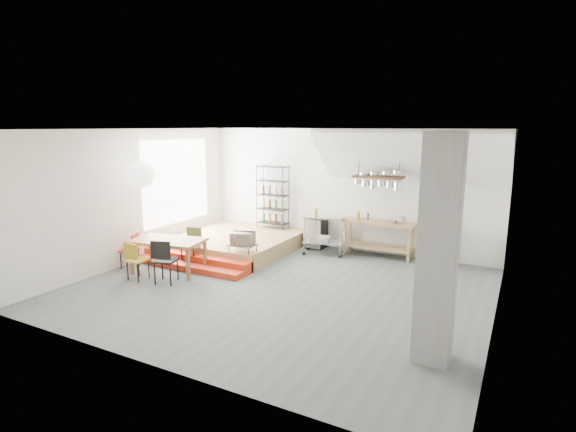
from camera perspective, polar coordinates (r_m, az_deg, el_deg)
The scene contains 26 objects.
floor at distance 9.33m, azimuth -1.04°, elevation -9.08°, with size 8.00×8.00×0.00m, color #576165.
wall_back at distance 12.04m, azimuth 7.05°, elevation 3.35°, with size 8.00×0.04×3.20m, color silver.
wall_left at distance 11.37m, azimuth -19.00°, elevation 2.34°, with size 0.04×7.00×3.20m, color silver.
wall_right at distance 7.82m, azimuth 25.48°, elevation -2.01°, with size 0.04×7.00×3.20m, color silver.
ceiling at distance 8.75m, azimuth -1.12°, elevation 10.96°, with size 8.00×7.00×0.02m, color white.
slope_ceiling at distance 10.85m, azimuth 14.99°, elevation 7.22°, with size 4.40×1.80×0.15m, color white.
window_pane at distance 12.39m, azimuth -13.94°, elevation 4.26°, with size 0.02×2.50×2.20m, color white.
platform at distance 12.16m, azimuth -6.79°, elevation -3.29°, with size 3.00×3.00×0.40m, color #A07950.
step_lower at distance 10.72m, azimuth -12.74°, elevation -6.25°, with size 3.00×0.35×0.13m, color red.
step_upper at distance 10.96m, azimuth -11.56°, elevation -5.46°, with size 3.00×0.35×0.27m, color red.
concrete_column at distance 6.43m, azimuth 18.55°, elevation -4.20°, with size 0.50×0.50×3.20m, color gray.
kitchen_counter at distance 11.55m, azimuth 11.41°, elevation -2.06°, with size 1.80×0.60×0.91m.
stove at distance 11.29m, azimuth 18.22°, elevation -3.48°, with size 0.60×0.60×1.18m.
pot_rack at distance 11.09m, azimuth 11.48°, elevation 4.49°, with size 1.20×0.50×1.43m.
wire_shelving at distance 12.67m, azimuth -1.95°, elevation 2.57°, with size 0.88×0.38×1.80m.
microwave_shelf at distance 10.48m, azimuth -5.77°, elevation -3.71°, with size 0.60×0.40×0.16m.
paper_lantern at distance 10.54m, azimuth -18.19°, elevation 5.02°, with size 0.60×0.60×0.60m, color white.
dining_table at distance 10.47m, azimuth -15.01°, elevation -3.33°, with size 1.73×1.17×0.76m.
chair_mustard at distance 10.15m, azimuth -18.87°, elevation -5.04°, with size 0.39×0.39×0.84m.
chair_black at distance 9.72m, azimuth -15.50°, elevation -5.12°, with size 0.55×0.55×0.96m.
chair_olive at distance 11.00m, azimuth -12.07°, elevation -3.29°, with size 0.47×0.47×0.88m.
chair_red at distance 11.08m, azimuth -19.21°, elevation -3.80°, with size 0.48×0.48×0.81m.
rolling_cart at distance 11.56m, azimuth 4.59°, elevation -1.72°, with size 1.11×0.77×1.01m.
mini_fridge at distance 12.23m, azimuth 3.62°, elevation -2.09°, with size 0.50×0.50×0.84m, color black.
microwave at distance 10.44m, azimuth -5.79°, elevation -2.84°, with size 0.52×0.35×0.29m, color beige.
bowl at distance 11.33m, azimuth 13.40°, elevation -0.80°, with size 0.21×0.21×0.05m, color silver.
Camera 1 is at (4.25, -7.64, 3.26)m, focal length 28.00 mm.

